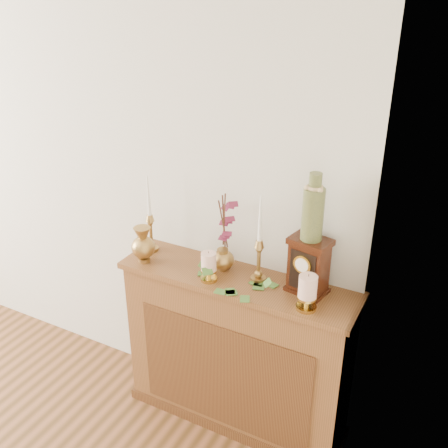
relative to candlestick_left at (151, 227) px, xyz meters
The scene contains 10 objects.
console_shelf 0.83m from the candlestick_left, ahead, with size 1.24×0.34×0.93m.
candlestick_left is the anchor object (origin of this frame).
candlestick_center 0.64m from the candlestick_left, ahead, with size 0.08×0.08×0.46m.
bud_vase 0.13m from the candlestick_left, 73.88° to the right, with size 0.12×0.12×0.20m.
ginger_jar 0.45m from the candlestick_left, ahead, with size 0.18×0.19×0.44m.
pillar_candle_left 0.45m from the candlestick_left, 16.24° to the right, with size 0.08×0.08×0.16m.
pillar_candle_right 0.95m from the candlestick_left, ahead, with size 0.09×0.09×0.18m.
ivy_garland 0.54m from the candlestick_left, 14.27° to the right, with size 0.51×0.20×0.09m.
mantel_clock 0.89m from the candlestick_left, ahead, with size 0.21×0.16×0.28m.
ceramic_vase 0.93m from the candlestick_left, ahead, with size 0.10×0.10×0.32m.
Camera 1 is at (2.39, 0.09, 2.31)m, focal length 42.00 mm.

